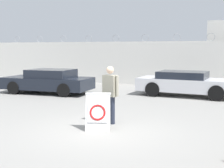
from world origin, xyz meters
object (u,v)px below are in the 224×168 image
(barricade_sign, at_px, (98,111))
(security_guard, at_px, (110,92))
(parked_car_front_coupe, at_px, (48,81))
(parked_car_rear_sedan, at_px, (187,83))

(barricade_sign, height_order, security_guard, security_guard)
(barricade_sign, xyz_separation_m, parked_car_front_coupe, (-5.34, 5.58, 0.10))
(security_guard, distance_m, parked_car_rear_sedan, 6.61)
(barricade_sign, xyz_separation_m, parked_car_rear_sedan, (1.35, 7.25, 0.10))
(security_guard, bearing_deg, parked_car_front_coupe, -25.47)
(parked_car_front_coupe, bearing_deg, security_guard, 134.87)
(barricade_sign, bearing_deg, security_guard, 66.97)
(parked_car_rear_sedan, bearing_deg, parked_car_front_coupe, -162.20)
(barricade_sign, bearing_deg, parked_car_rear_sedan, 59.96)
(parked_car_rear_sedan, bearing_deg, barricade_sign, -96.79)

